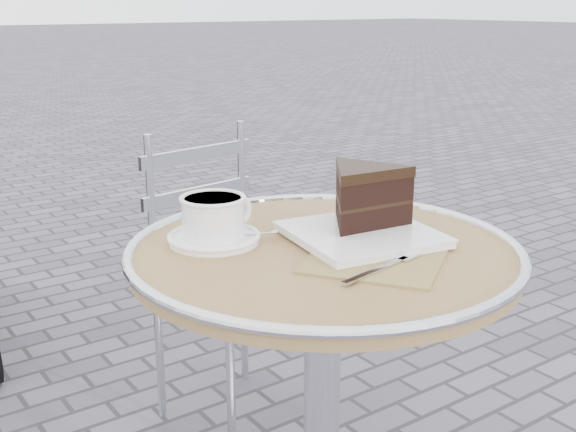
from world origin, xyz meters
TOP-DOWN VIEW (x-y plane):
  - cafe_table at (0.00, 0.00)m, footprint 0.72×0.72m
  - cappuccino_set at (-0.14, 0.14)m, footprint 0.19×0.17m
  - cake_plate_set at (0.10, 0.01)m, footprint 0.37×0.41m
  - bistro_chair at (0.17, 0.71)m, footprint 0.42×0.42m

SIDE VIEW (x-z plane):
  - bistro_chair at x=0.17m, z-range 0.10..0.93m
  - cafe_table at x=0.00m, z-range 0.20..0.94m
  - cappuccino_set at x=-0.14m, z-range 0.73..0.81m
  - cake_plate_set at x=0.10m, z-range 0.73..0.86m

